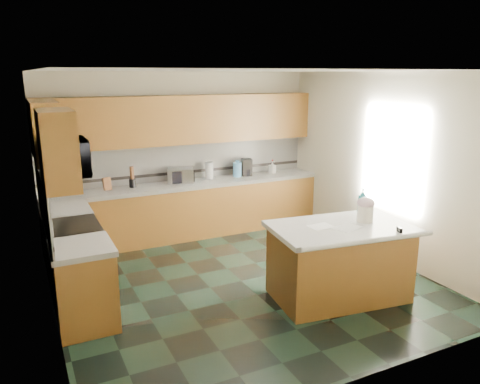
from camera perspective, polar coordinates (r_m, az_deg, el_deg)
floor at (r=6.30m, az=0.17°, el=-10.78°), size 4.60×4.60×0.00m
ceiling at (r=5.71m, az=0.19°, el=14.58°), size 4.60×4.60×0.00m
wall_back at (r=7.97m, az=-7.21°, el=4.63°), size 4.60×0.04×2.70m
wall_front at (r=3.99m, az=15.07°, el=-5.53°), size 4.60×0.04×2.70m
wall_left at (r=5.30m, az=-22.99°, el=-1.31°), size 0.04×4.60×2.70m
wall_right at (r=7.17m, az=17.10°, el=3.03°), size 0.04×4.60×2.70m
back_base_cab at (r=7.88m, az=-6.24°, el=-2.32°), size 4.60×0.60×0.86m
back_countertop at (r=7.76m, az=-6.34°, el=0.93°), size 4.60×0.64×0.06m
back_upper_cab at (r=7.72m, az=-6.89°, el=8.75°), size 4.60×0.33×0.78m
back_backsplash at (r=7.96m, az=-7.11°, el=3.78°), size 4.60×0.02×0.63m
back_accent_band at (r=7.99m, az=-7.05°, el=2.40°), size 4.60×0.01×0.05m
left_base_cab_rear at (r=6.81m, az=-20.23°, el=-5.83°), size 0.60×0.82×0.86m
left_counter_rear at (r=6.68m, az=-20.57°, el=-2.11°), size 0.64×0.82×0.06m
left_base_cab_front at (r=5.40m, az=-18.43°, el=-11.01°), size 0.60×0.72×0.86m
left_counter_front at (r=5.23m, az=-18.82°, el=-6.43°), size 0.64×0.72×0.06m
left_backsplash at (r=5.86m, az=-22.91°, el=-1.05°), size 0.02×2.30×0.63m
left_accent_band at (r=5.91m, az=-22.67°, el=-2.86°), size 0.01×2.30×0.05m
left_upper_cab_rear at (r=6.60m, az=-22.65°, el=6.84°), size 0.33×1.09×0.78m
left_upper_cab_front at (r=4.95m, az=-21.34°, el=4.84°), size 0.33×0.72×0.78m
range_body at (r=6.07m, az=-19.42°, el=-8.12°), size 0.60×0.76×0.88m
range_oven_door at (r=6.12m, az=-16.68°, el=-8.13°), size 0.02×0.68×0.55m
range_cooktop at (r=5.92m, az=-19.79°, el=-3.99°), size 0.62×0.78×0.04m
range_handle at (r=5.99m, az=-16.65°, el=-4.72°), size 0.02×0.66×0.02m
range_backguard at (r=5.87m, az=-22.40°, el=-3.16°), size 0.06×0.76×0.18m
microwave at (r=5.73m, az=-20.48°, el=3.96°), size 0.50×0.73×0.41m
island_base at (r=5.84m, az=11.99°, el=-8.59°), size 1.65×1.07×0.86m
island_top at (r=5.68m, az=12.23°, el=-4.31°), size 1.76×1.18×0.06m
island_bullnose at (r=5.33m, az=15.49°, el=-5.78°), size 1.64×0.27×0.06m
treat_jar at (r=5.87m, az=15.02°, el=-2.53°), size 0.24×0.24×0.20m
treat_jar_lid at (r=5.83m, az=15.10°, el=-1.27°), size 0.21×0.21×0.13m
treat_jar_knob at (r=5.82m, az=15.13°, el=-0.84°), size 0.07×0.02×0.02m
treat_jar_knob_end_l at (r=5.80m, az=14.87°, el=-0.88°), size 0.04×0.04×0.04m
treat_jar_knob_end_r at (r=5.85m, az=15.39°, el=-0.80°), size 0.04×0.04×0.04m
soap_bottle_island at (r=6.16m, az=14.70°, el=-1.09°), size 0.13×0.13×0.33m
paper_sheet_a at (r=5.61m, az=12.92°, el=-4.24°), size 0.38×0.33×0.00m
paper_sheet_b at (r=5.60m, az=9.83°, el=-4.14°), size 0.29×0.23×0.00m
clamp_body at (r=5.62m, az=18.86°, el=-4.53°), size 0.06×0.11×0.09m
clamp_handle at (r=5.59m, az=19.27°, el=-4.90°), size 0.02×0.07×0.02m
knife_block at (r=7.46m, az=-15.91°, el=0.95°), size 0.12×0.16×0.22m
utensil_crock at (r=7.57m, az=-12.98°, el=1.07°), size 0.11×0.11×0.13m
utensil_bundle at (r=7.54m, az=-13.05°, el=2.29°), size 0.06×0.06×0.20m
toaster_oven at (r=7.74m, az=-7.24°, el=2.02°), size 0.49×0.41×0.24m
toaster_oven_door at (r=7.62m, az=-6.91°, el=1.83°), size 0.38×0.01×0.20m
paper_towel at (r=7.96m, az=-3.76°, el=2.64°), size 0.13×0.13×0.30m
paper_towel_base at (r=7.99m, az=-3.74°, el=1.65°), size 0.20×0.20×0.01m
water_jug at (r=8.13m, az=-0.33°, el=2.75°), size 0.15×0.15×0.25m
water_jug_neck at (r=8.10m, az=-0.33°, el=3.74°), size 0.07×0.07×0.04m
coffee_maker at (r=8.23m, az=0.80°, el=3.04°), size 0.21×0.23×0.29m
coffee_carafe at (r=8.21m, az=0.93°, el=2.39°), size 0.12×0.12×0.12m
soap_bottle_back at (r=8.44m, az=3.96°, el=3.04°), size 0.13×0.13×0.22m
soap_back_cap at (r=8.42m, az=3.97°, el=3.86°), size 0.02×0.02×0.03m
window_light_proxy at (r=6.98m, az=18.12°, el=3.92°), size 0.02×1.40×1.10m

